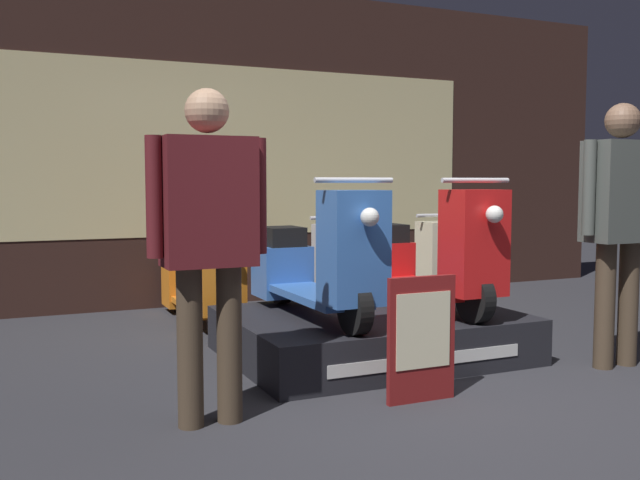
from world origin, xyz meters
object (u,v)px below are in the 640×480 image
Objects in this scene: scooter_display_left at (317,264)px; person_right_browsing at (620,210)px; scooter_backrow_0 at (202,282)px; scooter_backrow_1 at (312,275)px; scooter_backrow_2 at (409,269)px; price_sign_board at (421,339)px; person_left_browsing at (208,227)px; scooter_display_right at (428,258)px.

person_right_browsing is at bearing -25.99° from scooter_display_left.
person_right_browsing reaches higher than scooter_backrow_0.
scooter_backrow_1 is at bearing 113.33° from person_right_browsing.
price_sign_board is at bearing -120.03° from scooter_backrow_2.
scooter_display_left is at bearing -112.71° from scooter_backrow_1.
scooter_backrow_2 is at bearing 0.00° from scooter_backrow_1.
person_left_browsing is at bearing -123.41° from scooter_backrow_1.
person_right_browsing reaches higher than scooter_display_left.
scooter_display_left reaches higher than scooter_backrow_2.
person_right_browsing is at bearing 4.31° from price_sign_board.
scooter_backrow_0 is at bearing 180.00° from scooter_backrow_2.
price_sign_board is (-0.50, -2.68, -0.01)m from scooter_backrow_1.
scooter_display_right is at bearing 136.34° from person_right_browsing.
person_left_browsing is (-1.69, -2.56, 0.64)m from scooter_backrow_1.
person_left_browsing reaches higher than scooter_backrow_0.
scooter_display_left is at bearing 41.78° from person_left_browsing.
scooter_display_right is at bearing -117.28° from scooter_backrow_2.
person_left_browsing is 2.39× the size of price_sign_board.
scooter_backrow_0 is (-0.34, 1.68, -0.31)m from scooter_display_left.
scooter_display_right is 1.00× the size of scooter_backrow_1.
scooter_backrow_1 is at bearing 0.00° from scooter_backrow_0.
price_sign_board is at bearing -175.69° from person_right_browsing.
scooter_display_left is at bearing 101.29° from price_sign_board.
scooter_display_left is 1.74m from scooter_backrow_0.
person_left_browsing is at bearing -138.22° from scooter_display_left.
scooter_display_left is 0.94× the size of person_right_browsing.
person_left_browsing is (-1.87, -0.88, 0.33)m from scooter_display_right.
person_left_browsing is at bearing 174.17° from price_sign_board.
scooter_backrow_2 is 0.97× the size of person_left_browsing.
scooter_display_right is 2.10m from scooter_backrow_0.
scooter_display_right is 2.30× the size of price_sign_board.
scooter_backrow_1 is at bearing 96.15° from scooter_display_right.
scooter_backrow_2 is at bearing 0.00° from scooter_backrow_0.
scooter_backrow_0 reaches higher than price_sign_board.
scooter_backrow_2 is at bearing 59.97° from price_sign_board.
scooter_backrow_1 is (-0.18, 1.68, -0.31)m from scooter_display_right.
scooter_display_left is 0.88m from scooter_display_right.
person_right_browsing is at bearing -88.72° from scooter_backrow_2.
scooter_backrow_2 is at bearing 43.10° from person_left_browsing.
person_right_browsing is at bearing -49.96° from scooter_backrow_0.
price_sign_board is (1.18, -0.12, -0.65)m from person_left_browsing.
scooter_backrow_0 is 1.00× the size of scooter_backrow_1.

